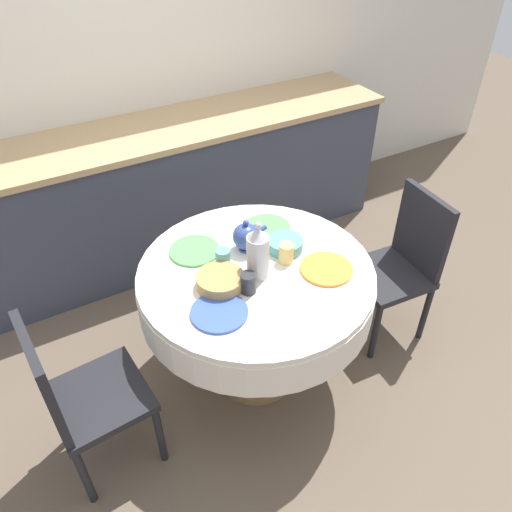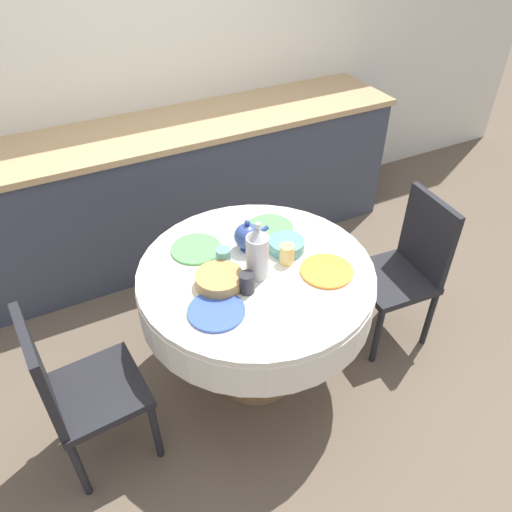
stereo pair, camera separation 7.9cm
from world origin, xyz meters
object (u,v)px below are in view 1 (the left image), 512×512
object	(u,v)px
chair_right	(78,395)
coffee_carafe	(258,253)
chair_left	(401,261)
teapot	(246,236)

from	to	relation	value
chair_right	coffee_carafe	size ratio (longest dim) A/B	3.06
chair_left	chair_right	world-z (taller)	same
chair_right	teapot	world-z (taller)	teapot
chair_right	teapot	size ratio (longest dim) A/B	4.96
coffee_carafe	chair_right	bearing A→B (deg)	-177.90
chair_right	teapot	bearing A→B (deg)	99.19
chair_left	teapot	distance (m)	0.96
coffee_carafe	teapot	bearing A→B (deg)	76.23
chair_right	coffee_carafe	xyz separation A→B (m)	(0.89, 0.03, 0.40)
chair_right	coffee_carafe	bearing A→B (deg)	87.66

